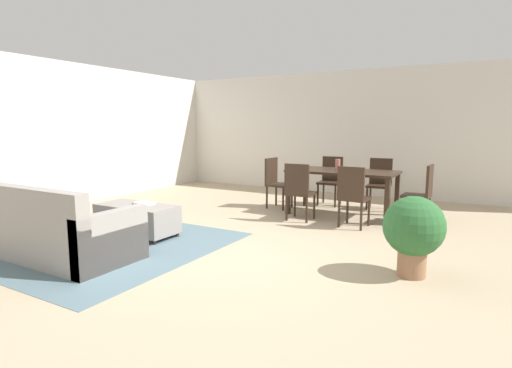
{
  "coord_description": "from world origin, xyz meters",
  "views": [
    {
      "loc": [
        2.5,
        -3.84,
        1.5
      ],
      "look_at": [
        -0.54,
        1.43,
        0.63
      ],
      "focal_mm": 28.4,
      "sensor_mm": 36.0,
      "label": 1
    }
  ],
  "objects_px": {
    "ottoman_table": "(137,218)",
    "dining_chair_far_right": "(380,181)",
    "dining_chair_near_left": "(299,189)",
    "dining_chair_near_right": "(353,193)",
    "dining_chair_head_west": "(276,180)",
    "dining_table": "(342,176)",
    "potted_plant": "(414,229)",
    "dining_chair_far_left": "(331,178)",
    "dining_chair_head_east": "(422,191)",
    "couch": "(46,230)",
    "vase_centerpiece": "(338,165)",
    "book_on_ottoman": "(144,203)"
  },
  "relations": [
    {
      "from": "couch",
      "to": "potted_plant",
      "type": "distance_m",
      "value": 4.1
    },
    {
      "from": "dining_chair_near_right",
      "to": "dining_chair_head_west",
      "type": "height_order",
      "value": "same"
    },
    {
      "from": "dining_chair_head_west",
      "to": "vase_centerpiece",
      "type": "height_order",
      "value": "vase_centerpiece"
    },
    {
      "from": "ottoman_table",
      "to": "dining_chair_far_right",
      "type": "relative_size",
      "value": 1.25
    },
    {
      "from": "dining_chair_far_left",
      "to": "dining_chair_head_west",
      "type": "xyz_separation_m",
      "value": [
        -0.78,
        -0.81,
        0.0
      ]
    },
    {
      "from": "ottoman_table",
      "to": "potted_plant",
      "type": "height_order",
      "value": "potted_plant"
    },
    {
      "from": "dining_chair_near_left",
      "to": "book_on_ottoman",
      "type": "xyz_separation_m",
      "value": [
        -1.51,
        -1.84,
        -0.07
      ]
    },
    {
      "from": "dining_chair_far_right",
      "to": "dining_chair_head_east",
      "type": "relative_size",
      "value": 1.0
    },
    {
      "from": "dining_chair_near_left",
      "to": "vase_centerpiece",
      "type": "distance_m",
      "value": 0.91
    },
    {
      "from": "dining_chair_near_left",
      "to": "dining_chair_head_east",
      "type": "relative_size",
      "value": 1.0
    },
    {
      "from": "couch",
      "to": "dining_chair_far_left",
      "type": "distance_m",
      "value": 4.99
    },
    {
      "from": "dining_table",
      "to": "dining_chair_far_left",
      "type": "height_order",
      "value": "dining_chair_far_left"
    },
    {
      "from": "vase_centerpiece",
      "to": "book_on_ottoman",
      "type": "height_order",
      "value": "vase_centerpiece"
    },
    {
      "from": "dining_chair_far_left",
      "to": "dining_chair_near_left",
      "type": "bearing_deg",
      "value": -88.86
    },
    {
      "from": "dining_table",
      "to": "dining_chair_head_west",
      "type": "xyz_separation_m",
      "value": [
        -1.26,
        -0.02,
        -0.15
      ]
    },
    {
      "from": "dining_chair_far_left",
      "to": "potted_plant",
      "type": "xyz_separation_m",
      "value": [
        2.01,
        -3.22,
        -0.04
      ]
    },
    {
      "from": "dining_chair_near_left",
      "to": "dining_chair_head_west",
      "type": "relative_size",
      "value": 1.0
    },
    {
      "from": "dining_chair_far_right",
      "to": "vase_centerpiece",
      "type": "height_order",
      "value": "vase_centerpiece"
    },
    {
      "from": "dining_chair_far_left",
      "to": "vase_centerpiece",
      "type": "distance_m",
      "value": 0.98
    },
    {
      "from": "dining_chair_near_left",
      "to": "dining_chair_far_right",
      "type": "xyz_separation_m",
      "value": [
        0.88,
        1.63,
        0.0
      ]
    },
    {
      "from": "dining_chair_near_right",
      "to": "dining_chair_far_right",
      "type": "distance_m",
      "value": 1.65
    },
    {
      "from": "dining_chair_head_west",
      "to": "vase_centerpiece",
      "type": "xyz_separation_m",
      "value": [
        1.18,
        -0.02,
        0.34
      ]
    },
    {
      "from": "dining_chair_near_left",
      "to": "book_on_ottoman",
      "type": "relative_size",
      "value": 3.54
    },
    {
      "from": "dining_chair_far_left",
      "to": "potted_plant",
      "type": "bearing_deg",
      "value": -58.09
    },
    {
      "from": "ottoman_table",
      "to": "dining_chair_near_left",
      "type": "xyz_separation_m",
      "value": [
        1.58,
        1.91,
        0.28
      ]
    },
    {
      "from": "dining_chair_near_left",
      "to": "dining_chair_far_left",
      "type": "distance_m",
      "value": 1.58
    },
    {
      "from": "dining_chair_near_right",
      "to": "dining_chair_far_left",
      "type": "xyz_separation_m",
      "value": [
        -0.9,
        1.6,
        0.0
      ]
    },
    {
      "from": "dining_chair_head_east",
      "to": "potted_plant",
      "type": "relative_size",
      "value": 1.13
    },
    {
      "from": "dining_table",
      "to": "vase_centerpiece",
      "type": "height_order",
      "value": "vase_centerpiece"
    },
    {
      "from": "dining_chair_far_left",
      "to": "dining_chair_head_east",
      "type": "height_order",
      "value": "same"
    },
    {
      "from": "ottoman_table",
      "to": "book_on_ottoman",
      "type": "height_order",
      "value": "book_on_ottoman"
    },
    {
      "from": "dining_chair_near_left",
      "to": "dining_chair_far_left",
      "type": "height_order",
      "value": "same"
    },
    {
      "from": "dining_chair_head_east",
      "to": "vase_centerpiece",
      "type": "height_order",
      "value": "vase_centerpiece"
    },
    {
      "from": "ottoman_table",
      "to": "dining_chair_far_right",
      "type": "height_order",
      "value": "dining_chair_far_right"
    },
    {
      "from": "couch",
      "to": "dining_table",
      "type": "bearing_deg",
      "value": 58.95
    },
    {
      "from": "dining_chair_near_right",
      "to": "dining_chair_far_left",
      "type": "height_order",
      "value": "same"
    },
    {
      "from": "dining_table",
      "to": "potted_plant",
      "type": "xyz_separation_m",
      "value": [
        1.53,
        -2.44,
        -0.19
      ]
    },
    {
      "from": "vase_centerpiece",
      "to": "book_on_ottoman",
      "type": "relative_size",
      "value": 0.73
    },
    {
      "from": "ottoman_table",
      "to": "dining_chair_near_right",
      "type": "height_order",
      "value": "dining_chair_near_right"
    },
    {
      "from": "ottoman_table",
      "to": "dining_chair_head_east",
      "type": "distance_m",
      "value": 4.26
    },
    {
      "from": "dining_chair_near_right",
      "to": "ottoman_table",
      "type": "bearing_deg",
      "value": -142.3
    },
    {
      "from": "dining_table",
      "to": "potted_plant",
      "type": "distance_m",
      "value": 2.88
    },
    {
      "from": "dining_table",
      "to": "book_on_ottoman",
      "type": "height_order",
      "value": "dining_table"
    },
    {
      "from": "dining_table",
      "to": "potted_plant",
      "type": "height_order",
      "value": "potted_plant"
    },
    {
      "from": "dining_chair_head_west",
      "to": "dining_chair_far_right",
      "type": "bearing_deg",
      "value": 26.78
    },
    {
      "from": "dining_chair_near_right",
      "to": "vase_centerpiece",
      "type": "distance_m",
      "value": 0.98
    },
    {
      "from": "dining_chair_head_west",
      "to": "ottoman_table",
      "type": "bearing_deg",
      "value": -105.91
    },
    {
      "from": "ottoman_table",
      "to": "vase_centerpiece",
      "type": "relative_size",
      "value": 6.02
    },
    {
      "from": "vase_centerpiece",
      "to": "dining_table",
      "type": "bearing_deg",
      "value": 28.24
    },
    {
      "from": "dining_chair_far_left",
      "to": "potted_plant",
      "type": "relative_size",
      "value": 1.13
    }
  ]
}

